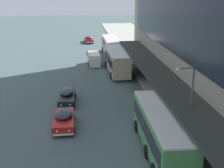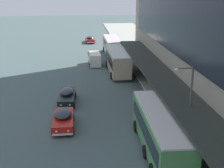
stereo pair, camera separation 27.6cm
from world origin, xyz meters
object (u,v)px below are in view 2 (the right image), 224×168
(sedan_oncoming_rear, at_px, (67,96))
(vw_van, at_px, (95,58))
(sedan_trailing_mid, at_px, (90,39))
(transit_bus_kerbside_far, at_px, (160,130))
(street_lamp, at_px, (188,102))
(sedan_lead_mid, at_px, (63,119))
(transit_bus_kerbside_front, at_px, (112,46))
(transit_bus_kerbside_rear, at_px, (118,60))

(sedan_oncoming_rear, distance_m, vw_van, 17.12)
(sedan_trailing_mid, relative_size, vw_van, 1.02)
(vw_van, bearing_deg, transit_bus_kerbside_far, -82.63)
(street_lamp, bearing_deg, sedan_lead_mid, 152.88)
(transit_bus_kerbside_front, height_order, street_lamp, street_lamp)
(transit_bus_kerbside_far, xyz_separation_m, sedan_trailing_mid, (-3.67, 48.72, -1.14))
(transit_bus_kerbside_far, xyz_separation_m, sedan_lead_mid, (-7.67, 5.21, -1.10))
(sedan_lead_mid, relative_size, vw_van, 1.00)
(transit_bus_kerbside_rear, xyz_separation_m, sedan_lead_mid, (-7.15, -17.88, -1.18))
(vw_van, bearing_deg, sedan_trailing_mid, 90.11)
(transit_bus_kerbside_front, distance_m, sedan_oncoming_rear, 24.75)
(transit_bus_kerbside_front, height_order, transit_bus_kerbside_far, transit_bus_kerbside_far)
(transit_bus_kerbside_rear, height_order, sedan_oncoming_rear, transit_bus_kerbside_rear)
(transit_bus_kerbside_rear, relative_size, street_lamp, 1.55)
(transit_bus_kerbside_rear, xyz_separation_m, vw_van, (-3.11, 5.00, -0.82))
(sedan_oncoming_rear, bearing_deg, transit_bus_kerbside_front, 72.40)
(sedan_trailing_mid, bearing_deg, transit_bus_kerbside_rear, -82.99)
(sedan_lead_mid, relative_size, sedan_oncoming_rear, 0.90)
(sedan_trailing_mid, bearing_deg, sedan_lead_mid, -95.26)
(vw_van, bearing_deg, transit_bus_kerbside_rear, -58.09)
(transit_bus_kerbside_far, xyz_separation_m, sedan_oncoming_rear, (-7.54, 11.43, -1.09))
(transit_bus_kerbside_rear, distance_m, street_lamp, 23.15)
(sedan_lead_mid, height_order, sedan_trailing_mid, sedan_lead_mid)
(transit_bus_kerbside_front, relative_size, vw_van, 2.19)
(transit_bus_kerbside_front, height_order, vw_van, transit_bus_kerbside_front)
(sedan_lead_mid, bearing_deg, street_lamp, -27.12)
(sedan_oncoming_rear, bearing_deg, vw_van, 76.81)
(sedan_lead_mid, distance_m, sedan_trailing_mid, 43.69)
(transit_bus_kerbside_far, bearing_deg, sedan_trailing_mid, 94.31)
(sedan_lead_mid, relative_size, sedan_trailing_mid, 0.98)
(sedan_trailing_mid, relative_size, sedan_oncoming_rear, 0.92)
(street_lamp, bearing_deg, transit_bus_kerbside_far, -174.99)
(transit_bus_kerbside_far, distance_m, street_lamp, 3.05)
(transit_bus_kerbside_rear, xyz_separation_m, sedan_oncoming_rear, (-7.02, -11.66, -1.16))
(transit_bus_kerbside_front, bearing_deg, transit_bus_kerbside_rear, -92.20)
(transit_bus_kerbside_far, relative_size, sedan_lead_mid, 2.36)
(transit_bus_kerbside_far, relative_size, street_lamp, 1.63)
(transit_bus_kerbside_far, bearing_deg, transit_bus_kerbside_rear, 91.29)
(vw_van, bearing_deg, sedan_oncoming_rear, -103.19)
(vw_van, bearing_deg, street_lamp, -78.32)
(transit_bus_kerbside_front, height_order, sedan_lead_mid, transit_bus_kerbside_front)
(vw_van, bearing_deg, transit_bus_kerbside_front, 62.66)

